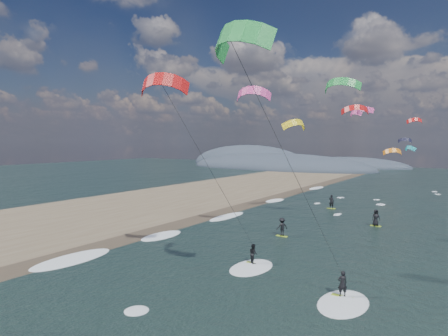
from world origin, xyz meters
The scene contains 9 objects.
ground centered at (0.00, 0.00, 0.00)m, with size 260.00×260.00×0.00m, color black.
sand_strip centered at (-24.00, 10.00, 0.00)m, with size 26.00×240.00×0.00m, color brown.
wet_sand_strip centered at (-12.00, 10.00, 0.00)m, with size 3.00×240.00×0.00m, color #382D23.
coastal_hills centered at (-44.84, 107.86, 0.00)m, with size 80.00×41.00×15.00m.
kitesurfer_near_a centered at (5.14, 5.78, 10.98)m, with size 7.61×8.75×15.12m.
kitesurfer_near_b centered at (-1.18, 8.72, 8.49)m, with size 6.82×8.53×13.90m.
far_kitesurfers centered at (1.20, 27.61, 0.90)m, with size 8.29×17.77×1.84m.
bg_kite_field centered at (-0.19, 52.30, 12.12)m, with size 13.09×75.82×8.88m.
shoreline_surf centered at (-10.80, 14.75, 0.00)m, with size 2.40×79.40×0.11m.
Camera 1 is at (14.29, -10.57, 8.98)m, focal length 30.00 mm.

